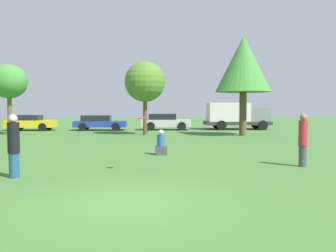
% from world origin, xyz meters
% --- Properties ---
extents(ground_plane, '(120.00, 120.00, 0.00)m').
position_xyz_m(ground_plane, '(0.00, 0.00, 0.00)').
color(ground_plane, '#3D6B2D').
extents(person_thrower, '(0.32, 0.32, 1.77)m').
position_xyz_m(person_thrower, '(-3.21, 2.94, 0.90)').
color(person_thrower, navy).
rests_on(person_thrower, ground).
extents(person_catcher, '(0.29, 0.29, 1.75)m').
position_xyz_m(person_catcher, '(5.65, 3.99, 0.90)').
color(person_catcher, '#3F3F47').
rests_on(person_catcher, ground).
extents(frisbee, '(0.23, 0.23, 0.07)m').
position_xyz_m(frisbee, '(0.32, 3.39, 1.64)').
color(frisbee, '#F21E72').
extents(bystander_sitting, '(0.45, 0.38, 1.03)m').
position_xyz_m(bystander_sitting, '(1.23, 7.36, 0.42)').
color(bystander_sitting, '#3F3F47').
rests_on(bystander_sitting, ground).
extents(tree_0, '(2.46, 2.46, 4.90)m').
position_xyz_m(tree_0, '(-8.43, 18.71, 3.68)').
color(tree_0, brown).
rests_on(tree_0, ground).
extents(tree_1, '(2.81, 2.81, 5.11)m').
position_xyz_m(tree_1, '(0.92, 17.94, 3.68)').
color(tree_1, brown).
rests_on(tree_1, ground).
extents(tree_2, '(3.77, 3.77, 6.74)m').
position_xyz_m(tree_2, '(7.53, 16.68, 4.81)').
color(tree_2, brown).
rests_on(tree_2, ground).
extents(parked_car_yellow, '(3.97, 2.16, 1.29)m').
position_xyz_m(parked_car_yellow, '(-8.45, 23.75, 0.68)').
color(parked_car_yellow, gold).
rests_on(parked_car_yellow, ground).
extents(parked_car_blue, '(4.41, 2.06, 1.26)m').
position_xyz_m(parked_car_blue, '(-2.73, 23.40, 0.66)').
color(parked_car_blue, '#1E389E').
rests_on(parked_car_blue, ground).
extents(parked_car_silver, '(4.25, 2.15, 1.37)m').
position_xyz_m(parked_car_silver, '(2.78, 23.33, 0.73)').
color(parked_car_silver, '#B2B2B7').
rests_on(parked_car_silver, ground).
extents(delivery_truck_grey, '(5.74, 2.63, 2.32)m').
position_xyz_m(delivery_truck_grey, '(8.99, 23.41, 1.27)').
color(delivery_truck_grey, '#2D2D33').
rests_on(delivery_truck_grey, ground).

